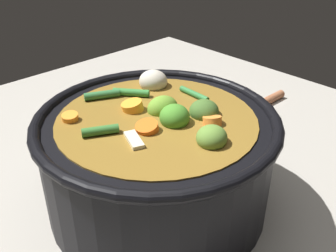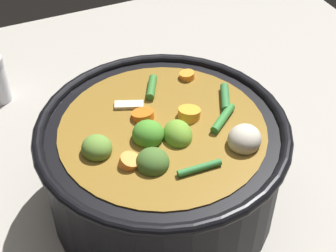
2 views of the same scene
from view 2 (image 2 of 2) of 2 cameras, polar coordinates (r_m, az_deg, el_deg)
ground_plane at (r=0.71m, az=-0.55°, el=-8.32°), size 1.10×1.10×0.00m
cooking_pot at (r=0.65m, az=-0.58°, el=-4.22°), size 0.31×0.31×0.16m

